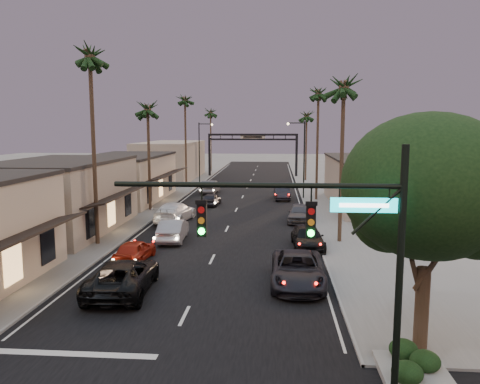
% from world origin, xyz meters
% --- Properties ---
extents(ground, '(200.00, 200.00, 0.00)m').
position_xyz_m(ground, '(0.00, 40.00, 0.00)').
color(ground, slate).
rests_on(ground, ground).
extents(road, '(14.00, 120.00, 0.02)m').
position_xyz_m(road, '(0.00, 45.00, 0.00)').
color(road, black).
rests_on(road, ground).
extents(sidewalk_left, '(5.00, 92.00, 0.12)m').
position_xyz_m(sidewalk_left, '(-9.50, 52.00, 0.06)').
color(sidewalk_left, slate).
rests_on(sidewalk_left, ground).
extents(sidewalk_right, '(5.00, 92.00, 0.12)m').
position_xyz_m(sidewalk_right, '(9.50, 52.00, 0.06)').
color(sidewalk_right, slate).
rests_on(sidewalk_right, ground).
extents(storefront_mid, '(8.00, 14.00, 5.50)m').
position_xyz_m(storefront_mid, '(-13.00, 26.00, 2.75)').
color(storefront_mid, gray).
rests_on(storefront_mid, ground).
extents(storefront_far, '(8.00, 16.00, 5.00)m').
position_xyz_m(storefront_far, '(-13.00, 42.00, 2.50)').
color(storefront_far, '#C9B299').
rests_on(storefront_far, ground).
extents(storefront_dist, '(8.00, 20.00, 6.00)m').
position_xyz_m(storefront_dist, '(-13.00, 65.00, 3.00)').
color(storefront_dist, gray).
rests_on(storefront_dist, ground).
extents(building_right, '(8.00, 18.00, 5.00)m').
position_xyz_m(building_right, '(14.00, 40.00, 2.50)').
color(building_right, gray).
rests_on(building_right, ground).
extents(traffic_signal, '(8.51, 0.22, 7.80)m').
position_xyz_m(traffic_signal, '(5.69, 4.00, 5.08)').
color(traffic_signal, black).
rests_on(traffic_signal, ground).
extents(corner_tree, '(6.20, 6.20, 8.80)m').
position_xyz_m(corner_tree, '(9.48, 7.45, 5.98)').
color(corner_tree, '#38281C').
rests_on(corner_tree, ground).
extents(planter, '(2.20, 2.60, 0.24)m').
position_xyz_m(planter, '(8.60, 5.50, 0.00)').
color(planter, gray).
rests_on(planter, ground).
extents(arch, '(15.20, 0.40, 7.27)m').
position_xyz_m(arch, '(0.00, 70.00, 5.53)').
color(arch, black).
rests_on(arch, ground).
extents(streetlight_right, '(2.13, 0.30, 9.00)m').
position_xyz_m(streetlight_right, '(6.92, 45.00, 5.33)').
color(streetlight_right, black).
rests_on(streetlight_right, ground).
extents(streetlight_left, '(2.13, 0.30, 9.00)m').
position_xyz_m(streetlight_left, '(-6.92, 58.00, 5.33)').
color(streetlight_left, black).
rests_on(streetlight_left, ground).
extents(palm_lb, '(3.20, 3.20, 15.20)m').
position_xyz_m(palm_lb, '(-8.60, 22.00, 13.39)').
color(palm_lb, '#38281C').
rests_on(palm_lb, ground).
extents(palm_lc, '(3.20, 3.20, 12.20)m').
position_xyz_m(palm_lc, '(-8.60, 36.00, 10.47)').
color(palm_lc, '#38281C').
rests_on(palm_lc, ground).
extents(palm_ld, '(3.20, 3.20, 14.20)m').
position_xyz_m(palm_ld, '(-8.60, 55.00, 12.42)').
color(palm_ld, '#38281C').
rests_on(palm_ld, ground).
extents(palm_ra, '(3.20, 3.20, 13.20)m').
position_xyz_m(palm_ra, '(8.60, 24.00, 11.44)').
color(palm_ra, '#38281C').
rests_on(palm_ra, ground).
extents(palm_rb, '(3.20, 3.20, 14.20)m').
position_xyz_m(palm_rb, '(8.60, 44.00, 12.42)').
color(palm_rb, '#38281C').
rests_on(palm_rb, ground).
extents(palm_rc, '(3.20, 3.20, 12.20)m').
position_xyz_m(palm_rc, '(8.60, 64.00, 10.47)').
color(palm_rc, '#38281C').
rests_on(palm_rc, ground).
extents(palm_far, '(3.20, 3.20, 13.20)m').
position_xyz_m(palm_far, '(-8.30, 78.00, 11.44)').
color(palm_far, '#38281C').
rests_on(palm_far, ground).
extents(oncoming_red, '(1.97, 4.15, 1.37)m').
position_xyz_m(oncoming_red, '(-4.74, 18.23, 0.68)').
color(oncoming_red, '#981A0B').
rests_on(oncoming_red, ground).
extents(oncoming_pickup, '(3.17, 6.25, 1.69)m').
position_xyz_m(oncoming_pickup, '(-3.66, 12.73, 0.85)').
color(oncoming_pickup, black).
rests_on(oncoming_pickup, ground).
extents(oncoming_silver, '(2.02, 5.01, 1.62)m').
position_xyz_m(oncoming_silver, '(-3.54, 23.73, 0.81)').
color(oncoming_silver, gray).
rests_on(oncoming_silver, ground).
extents(oncoming_white, '(3.17, 6.20, 1.72)m').
position_xyz_m(oncoming_white, '(-4.91, 30.65, 0.86)').
color(oncoming_white, silver).
rests_on(oncoming_white, ground).
extents(oncoming_dgrey, '(1.87, 4.10, 1.37)m').
position_xyz_m(oncoming_dgrey, '(-2.88, 39.49, 0.68)').
color(oncoming_dgrey, black).
rests_on(oncoming_dgrey, ground).
extents(oncoming_grey_far, '(2.01, 5.08, 1.64)m').
position_xyz_m(oncoming_grey_far, '(-4.34, 48.70, 0.82)').
color(oncoming_grey_far, '#48484D').
rests_on(oncoming_grey_far, ground).
extents(curbside_near, '(2.83, 6.02, 1.67)m').
position_xyz_m(curbside_near, '(5.17, 14.56, 0.83)').
color(curbside_near, black).
rests_on(curbside_near, ground).
extents(curbside_black, '(2.31, 5.16, 1.47)m').
position_xyz_m(curbside_black, '(6.20, 22.31, 0.73)').
color(curbside_black, black).
rests_on(curbside_black, ground).
extents(curbside_grey, '(2.39, 4.87, 1.60)m').
position_xyz_m(curbside_grey, '(6.08, 31.40, 0.80)').
color(curbside_grey, '#424246').
rests_on(curbside_grey, ground).
extents(curbside_far, '(2.01, 5.05, 1.63)m').
position_xyz_m(curbside_far, '(4.68, 44.48, 0.82)').
color(curbside_far, black).
rests_on(curbside_far, ground).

